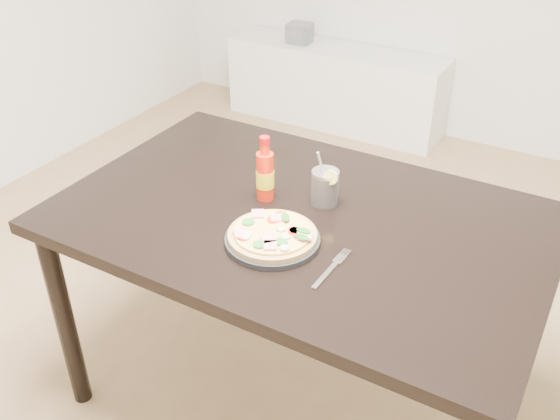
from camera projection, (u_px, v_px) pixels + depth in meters
The scene contains 9 objects.
floor at pixel (283, 372), 2.28m from camera, with size 4.50×4.50×0.00m, color #9E7A51.
dining_table at pixel (300, 238), 1.84m from camera, with size 1.40×0.90×0.75m.
plate at pixel (272, 240), 1.67m from camera, with size 0.26×0.26×0.02m, color black.
pizza at pixel (273, 234), 1.66m from camera, with size 0.24×0.24×0.03m.
hot_sauce_bottle at pixel (265, 175), 1.83m from camera, with size 0.06×0.06×0.20m.
cola_cup at pixel (325, 188), 1.82m from camera, with size 0.09×0.08×0.17m.
fork at pixel (333, 267), 1.58m from camera, with size 0.03×0.19×0.00m.
media_console at pixel (335, 87), 4.00m from camera, with size 1.40×0.34×0.50m, color white.
cd_stack at pixel (300, 33), 3.92m from camera, with size 0.14×0.12×0.13m.
Camera 1 is at (0.79, -1.40, 1.72)m, focal length 40.00 mm.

